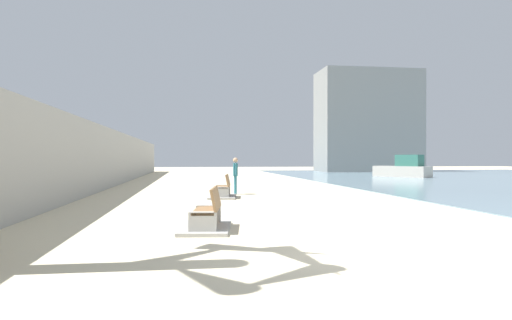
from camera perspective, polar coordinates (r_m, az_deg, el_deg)
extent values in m
plane|color=beige|center=(25.66, -2.05, -3.46)|extent=(120.00, 120.00, 0.00)
cube|color=#ADAAA3|center=(25.91, -18.78, 0.22)|extent=(0.80, 64.00, 3.31)
cube|color=#ADAAA3|center=(10.06, -6.62, -7.81)|extent=(0.62, 0.27, 0.50)
cube|color=#ADAAA3|center=(11.44, -5.92, -6.84)|extent=(0.62, 0.27, 0.50)
cube|color=#997047|center=(10.72, -6.25, -6.22)|extent=(0.70, 1.65, 0.06)
cube|color=#997047|center=(10.68, -5.01, -4.74)|extent=(0.36, 1.61, 0.50)
cube|color=#ADAAA3|center=(10.78, -6.25, -8.39)|extent=(1.36, 2.22, 0.08)
cube|color=#ADAAA3|center=(18.59, -4.31, -4.11)|extent=(0.62, 0.27, 0.50)
cube|color=#ADAAA3|center=(19.98, -4.09, -3.80)|extent=(0.62, 0.27, 0.50)
cube|color=#997047|center=(19.27, -4.19, -3.35)|extent=(0.69, 1.65, 0.06)
cube|color=#997047|center=(19.24, -3.51, -2.52)|extent=(0.36, 1.61, 0.50)
cube|color=#ADAAA3|center=(19.30, -4.19, -4.57)|extent=(1.35, 2.22, 0.08)
cylinder|color=teal|center=(20.98, -2.56, -3.15)|extent=(0.12, 0.12, 0.83)
cylinder|color=teal|center=(21.11, -2.60, -3.13)|extent=(0.12, 0.12, 0.83)
cube|color=teal|center=(21.01, -2.58, -1.20)|extent=(0.18, 0.32, 0.59)
sphere|color=tan|center=(21.01, -2.58, 0.00)|extent=(0.23, 0.23, 0.23)
cylinder|color=teal|center=(20.79, -2.51, -1.13)|extent=(0.09, 0.09, 0.53)
cylinder|color=teal|center=(21.23, -2.64, -1.11)|extent=(0.09, 0.09, 0.53)
cube|color=beige|center=(41.62, 17.62, -1.36)|extent=(3.81, 5.03, 0.92)
cube|color=#337060|center=(41.20, 18.50, -0.05)|extent=(2.00, 2.41, 0.98)
cube|color=gray|center=(57.78, 13.70, 4.65)|extent=(12.00, 6.00, 12.21)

